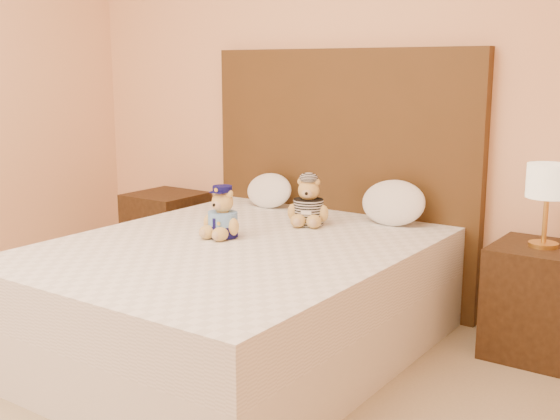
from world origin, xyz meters
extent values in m
cube|color=#F1B283|center=(0.00, 2.25, 1.35)|extent=(4.00, 0.04, 2.70)
cube|color=white|center=(0.00, 1.20, 0.15)|extent=(1.60, 2.00, 0.30)
cube|color=white|center=(0.00, 1.20, 0.43)|extent=(1.60, 2.00, 0.25)
cube|color=#482E15|center=(0.00, 2.21, 0.75)|extent=(1.75, 0.08, 1.50)
cube|color=#3A2412|center=(-1.25, 2.00, 0.28)|extent=(0.45, 0.45, 0.55)
cube|color=#3A2412|center=(1.25, 2.00, 0.28)|extent=(0.45, 0.45, 0.55)
cylinder|color=gold|center=(1.25, 2.00, 0.56)|extent=(0.14, 0.14, 0.02)
cylinder|color=gold|center=(1.25, 2.00, 0.69)|extent=(0.02, 0.02, 0.26)
cylinder|color=beige|center=(1.25, 2.00, 0.87)|extent=(0.20, 0.20, 0.16)
ellipsoid|color=white|center=(-0.40, 2.03, 0.66)|extent=(0.32, 0.21, 0.22)
ellipsoid|color=white|center=(0.44, 2.03, 0.68)|extent=(0.37, 0.24, 0.26)
camera|label=1|loc=(2.09, -1.39, 1.40)|focal=45.00mm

